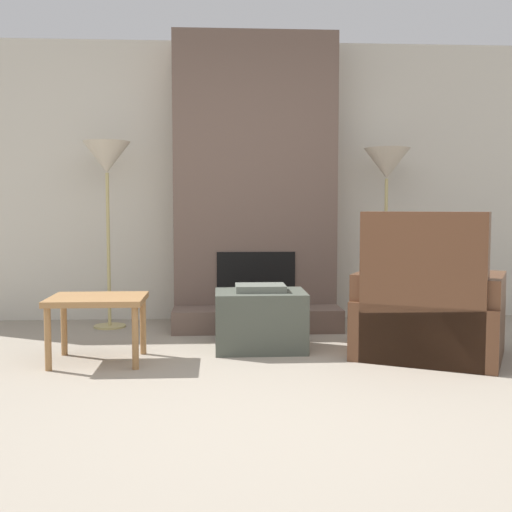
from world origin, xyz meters
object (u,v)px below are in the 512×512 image
object	(u,v)px
floor_lamp_left	(107,165)
side_table	(97,306)
ottoman	(260,319)
floor_lamp_right	(387,170)
armchair	(428,315)

from	to	relation	value
floor_lamp_left	side_table	bearing A→B (deg)	-83.97
ottoman	floor_lamp_left	bearing A→B (deg)	143.19
ottoman	side_table	xyz separation A→B (m)	(-1.14, -0.32, 0.16)
floor_lamp_right	floor_lamp_left	bearing A→B (deg)	180.00
side_table	floor_lamp_right	bearing A→B (deg)	28.69
armchair	side_table	distance (m)	2.30
side_table	floor_lamp_left	xyz separation A→B (m)	(-0.14, 1.28, 1.04)
floor_lamp_left	floor_lamp_right	bearing A→B (deg)	-0.00
armchair	floor_lamp_right	world-z (taller)	floor_lamp_right
floor_lamp_left	ottoman	bearing A→B (deg)	-36.81
ottoman	floor_lamp_right	distance (m)	1.92
ottoman	side_table	world-z (taller)	ottoman
armchair	side_table	size ratio (longest dim) A/B	1.93
armchair	floor_lamp_left	bearing A→B (deg)	-1.28
side_table	floor_lamp_left	world-z (taller)	floor_lamp_left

